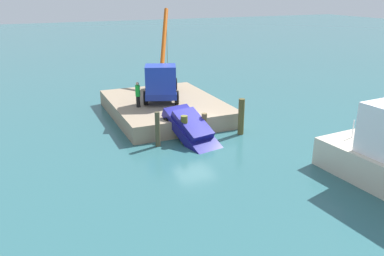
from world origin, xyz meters
TOP-DOWN VIEW (x-y plane):
  - ground at (0.00, 0.00)m, footprint 200.00×200.00m
  - dock at (-5.54, 0.00)m, footprint 10.20×7.89m
  - crane_truck at (-6.07, -0.08)m, footprint 9.55×5.06m
  - dock_worker at (-4.67, -2.34)m, footprint 0.34×0.34m
  - salvaged_car at (0.34, -0.28)m, footprint 4.81×2.80m
  - piling_near at (0.25, -2.57)m, footprint 0.30×0.30m
  - piling_mid at (0.37, -0.86)m, footprint 0.44×0.44m
  - piling_far at (0.15, 0.63)m, footprint 0.35×0.35m
  - piling_end at (0.42, 3.19)m, footprint 0.40×0.40m

SIDE VIEW (x-z plane):
  - ground at x=0.00m, z-range 0.00..0.00m
  - dock at x=-5.54m, z-range 0.00..1.16m
  - salvaged_car at x=0.34m, z-range -0.67..2.06m
  - piling_far at x=0.15m, z-range 0.00..1.69m
  - piling_mid at x=0.37m, z-range 0.00..1.78m
  - piling_near at x=0.25m, z-range 0.00..2.20m
  - piling_end at x=0.42m, z-range 0.00..2.43m
  - dock_worker at x=-4.67m, z-range 1.18..3.01m
  - crane_truck at x=-6.07m, z-range -0.62..5.79m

